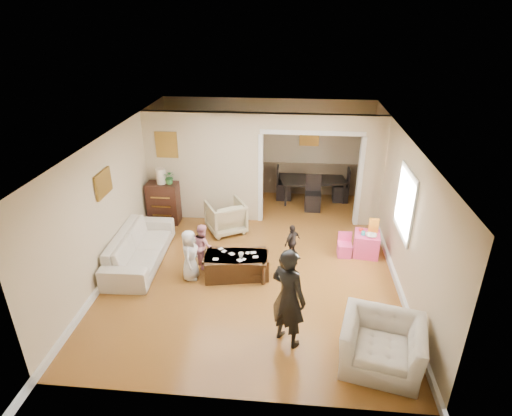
# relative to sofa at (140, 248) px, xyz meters

# --- Properties ---
(floor) EXTENTS (7.00, 7.00, 0.00)m
(floor) POSITION_rel_sofa_xyz_m (2.30, 0.35, -0.33)
(floor) COLOR #A26229
(floor) RESTS_ON ground
(partition_left) EXTENTS (2.75, 0.18, 2.60)m
(partition_left) POSITION_rel_sofa_xyz_m (0.92, 2.15, 0.97)
(partition_left) COLOR #C3B08F
(partition_left) RESTS_ON ground
(partition_right) EXTENTS (0.55, 0.18, 2.60)m
(partition_right) POSITION_rel_sofa_xyz_m (4.77, 2.15, 0.97)
(partition_right) COLOR #C3B08F
(partition_right) RESTS_ON ground
(partition_header) EXTENTS (2.22, 0.18, 0.35)m
(partition_header) POSITION_rel_sofa_xyz_m (3.40, 2.15, 2.10)
(partition_header) COLOR #C3B08F
(partition_header) RESTS_ON partition_right
(window_pane) EXTENTS (0.03, 0.95, 1.10)m
(window_pane) POSITION_rel_sofa_xyz_m (5.03, -0.05, 1.22)
(window_pane) COLOR white
(window_pane) RESTS_ON ground
(framed_art_partition) EXTENTS (0.45, 0.03, 0.55)m
(framed_art_partition) POSITION_rel_sofa_xyz_m (0.10, 2.05, 1.52)
(framed_art_partition) COLOR brown
(framed_art_partition) RESTS_ON partition_left
(framed_art_sofa_wall) EXTENTS (0.03, 0.55, 0.40)m
(framed_art_sofa_wall) POSITION_rel_sofa_xyz_m (-0.41, -0.25, 1.47)
(framed_art_sofa_wall) COLOR brown
(framed_art_alcove) EXTENTS (0.45, 0.03, 0.55)m
(framed_art_alcove) POSITION_rel_sofa_xyz_m (3.40, 3.79, 1.37)
(framed_art_alcove) COLOR brown
(sofa) EXTENTS (0.96, 2.28, 0.66)m
(sofa) POSITION_rel_sofa_xyz_m (0.00, 0.00, 0.00)
(sofa) COLOR beige
(sofa) RESTS_ON ground
(armchair_back) EXTENTS (1.08, 1.09, 0.73)m
(armchair_back) POSITION_rel_sofa_xyz_m (1.52, 1.45, 0.04)
(armchair_back) COLOR tan
(armchair_back) RESTS_ON ground
(armchair_front) EXTENTS (1.31, 1.21, 0.73)m
(armchair_front) POSITION_rel_sofa_xyz_m (4.36, -2.35, 0.04)
(armchair_front) COLOR beige
(armchair_front) RESTS_ON ground
(dresser) EXTENTS (0.73, 0.41, 1.00)m
(dresser) POSITION_rel_sofa_xyz_m (-0.02, 1.78, 0.17)
(dresser) COLOR #361810
(dresser) RESTS_ON ground
(table_lamp) EXTENTS (0.22, 0.22, 0.36)m
(table_lamp) POSITION_rel_sofa_xyz_m (-0.02, 1.78, 0.85)
(table_lamp) COLOR beige
(table_lamp) RESTS_ON dresser
(potted_plant) EXTENTS (0.29, 0.25, 0.32)m
(potted_plant) POSITION_rel_sofa_xyz_m (0.18, 1.78, 0.83)
(potted_plant) COLOR #2F682E
(potted_plant) RESTS_ON dresser
(coffee_table) EXTENTS (1.28, 0.80, 0.45)m
(coffee_table) POSITION_rel_sofa_xyz_m (2.00, -0.31, -0.10)
(coffee_table) COLOR #3B2312
(coffee_table) RESTS_ON ground
(coffee_cup) EXTENTS (0.11, 0.11, 0.09)m
(coffee_cup) POSITION_rel_sofa_xyz_m (2.10, -0.36, 0.16)
(coffee_cup) COLOR white
(coffee_cup) RESTS_ON coffee_table
(play_table) EXTENTS (0.57, 0.57, 0.49)m
(play_table) POSITION_rel_sofa_xyz_m (4.58, 0.71, -0.09)
(play_table) COLOR #FF438D
(play_table) RESTS_ON ground
(cereal_box) EXTENTS (0.21, 0.10, 0.30)m
(cereal_box) POSITION_rel_sofa_xyz_m (4.70, 0.81, 0.31)
(cereal_box) COLOR yellow
(cereal_box) RESTS_ON play_table
(cyan_cup) EXTENTS (0.08, 0.08, 0.08)m
(cyan_cup) POSITION_rel_sofa_xyz_m (4.48, 0.66, 0.20)
(cyan_cup) COLOR #25BBB2
(cyan_cup) RESTS_ON play_table
(toy_block) EXTENTS (0.09, 0.08, 0.05)m
(toy_block) POSITION_rel_sofa_xyz_m (4.46, 0.83, 0.18)
(toy_block) COLOR red
(toy_block) RESTS_ON play_table
(play_bowl) EXTENTS (0.25, 0.25, 0.05)m
(play_bowl) POSITION_rel_sofa_xyz_m (4.63, 0.59, 0.19)
(play_bowl) COLOR white
(play_bowl) RESTS_ON play_table
(dining_table) EXTENTS (1.86, 1.25, 0.60)m
(dining_table) POSITION_rel_sofa_xyz_m (3.53, 3.45, -0.03)
(dining_table) COLOR black
(dining_table) RESTS_ON ground
(adult_person) EXTENTS (0.71, 0.67, 1.64)m
(adult_person) POSITION_rel_sofa_xyz_m (3.01, -1.99, 0.49)
(adult_person) COLOR black
(adult_person) RESTS_ON ground
(child_kneel_a) EXTENTS (0.32, 0.49, 1.00)m
(child_kneel_a) POSITION_rel_sofa_xyz_m (1.15, -0.46, 0.17)
(child_kneel_a) COLOR silver
(child_kneel_a) RESTS_ON ground
(child_kneel_b) EXTENTS (0.52, 0.56, 0.91)m
(child_kneel_b) POSITION_rel_sofa_xyz_m (1.30, -0.01, 0.13)
(child_kneel_b) COLOR pink
(child_kneel_b) RESTS_ON ground
(child_toddler) EXTENTS (0.42, 0.46, 0.75)m
(child_toddler) POSITION_rel_sofa_xyz_m (3.05, 0.44, 0.05)
(child_toddler) COLOR black
(child_toddler) RESTS_ON ground
(craft_papers) EXTENTS (0.84, 0.51, 0.00)m
(craft_papers) POSITION_rel_sofa_xyz_m (2.01, -0.30, 0.12)
(craft_papers) COLOR white
(craft_papers) RESTS_ON coffee_table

